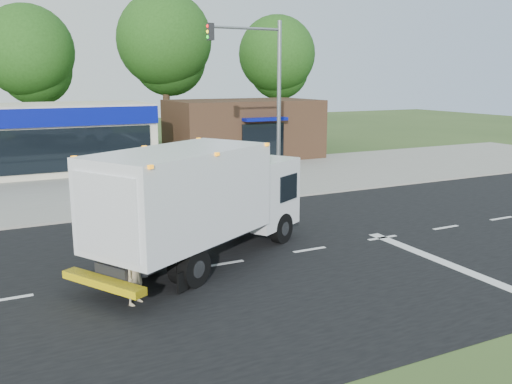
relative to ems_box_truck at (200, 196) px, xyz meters
The scene contains 10 objects.
ground 4.16m from the ems_box_truck, ahead, with size 120.00×120.00×0.00m, color #385123.
road_asphalt 4.16m from the ems_box_truck, ahead, with size 60.00×14.00×0.02m, color black.
sidewalk 8.75m from the ems_box_truck, 65.12° to the left, with size 60.00×2.40×0.12m, color gray.
parking_apron 14.14m from the ems_box_truck, 75.16° to the left, with size 60.00×9.00×0.02m, color gray.
lane_markings 5.64m from the ems_box_truck, 20.27° to the right, with size 55.20×7.00×0.01m.
ems_box_truck is the anchor object (origin of this frame).
emergency_worker 3.58m from the ems_box_truck, 139.67° to the right, with size 0.71×0.68×1.75m.
brown_storefront 22.19m from the ems_box_truck, 61.52° to the left, with size 10.00×6.70×4.00m.
traffic_signal_pole 9.71m from the ems_box_truck, 50.21° to the left, with size 3.51×0.25×8.00m.
background_trees 28.33m from the ems_box_truck, 84.36° to the left, with size 36.77×7.39×12.10m.
Camera 1 is at (-9.09, -14.34, 5.52)m, focal length 38.00 mm.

